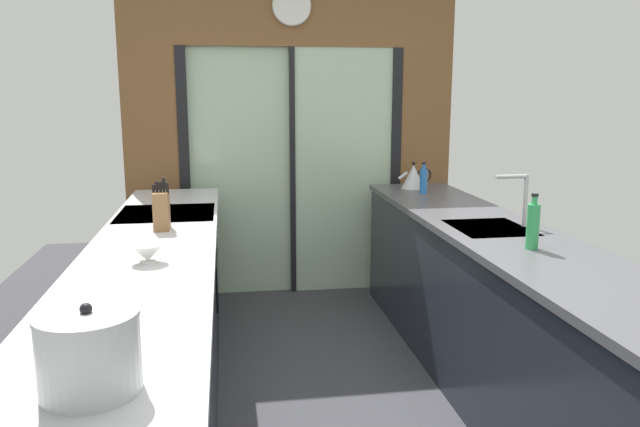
# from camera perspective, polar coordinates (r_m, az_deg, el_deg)

# --- Properties ---
(ground_plane) EXTENTS (5.04, 7.60, 0.02)m
(ground_plane) POSITION_cam_1_polar(r_m,az_deg,el_deg) (3.64, 0.81, -16.05)
(ground_plane) COLOR #38383D
(back_wall_unit) EXTENTS (2.64, 0.12, 2.70)m
(back_wall_unit) POSITION_cam_1_polar(r_m,az_deg,el_deg) (5.02, -2.62, 9.71)
(back_wall_unit) COLOR brown
(back_wall_unit) RESTS_ON ground_plane
(left_counter_run) EXTENTS (0.62, 3.80, 0.92)m
(left_counter_run) POSITION_cam_1_polar(r_m,az_deg,el_deg) (2.99, -15.46, -12.69)
(left_counter_run) COLOR #1E232D
(left_counter_run) RESTS_ON ground_plane
(right_counter_run) EXTENTS (0.62, 3.80, 0.92)m
(right_counter_run) POSITION_cam_1_polar(r_m,az_deg,el_deg) (3.45, 17.00, -9.55)
(right_counter_run) COLOR #1E232D
(right_counter_run) RESTS_ON ground_plane
(sink_faucet) EXTENTS (0.19, 0.02, 0.29)m
(sink_faucet) POSITION_cam_1_polar(r_m,az_deg,el_deg) (3.57, 18.04, 1.87)
(sink_faucet) COLOR #B7BABC
(sink_faucet) RESTS_ON right_counter_run
(oven_range) EXTENTS (0.60, 0.60, 0.92)m
(oven_range) POSITION_cam_1_polar(r_m,az_deg,el_deg) (4.04, -13.66, -6.41)
(oven_range) COLOR black
(oven_range) RESTS_ON ground_plane
(mixing_bowl) EXTENTS (0.16, 0.16, 0.08)m
(mixing_bowl) POSITION_cam_1_polar(r_m,az_deg,el_deg) (2.80, -15.64, -3.51)
(mixing_bowl) COLOR silver
(mixing_bowl) RESTS_ON left_counter_run
(knife_block) EXTENTS (0.09, 0.14, 0.28)m
(knife_block) POSITION_cam_1_polar(r_m,az_deg,el_deg) (3.44, -14.43, 0.31)
(knife_block) COLOR brown
(knife_block) RESTS_ON left_counter_run
(stock_pot) EXTENTS (0.25, 0.25, 0.23)m
(stock_pot) POSITION_cam_1_polar(r_m,az_deg,el_deg) (1.67, -20.54, -11.91)
(stock_pot) COLOR #B7BABC
(stock_pot) RESTS_ON left_counter_run
(kettle) EXTENTS (0.27, 0.18, 0.21)m
(kettle) POSITION_cam_1_polar(r_m,az_deg,el_deg) (4.81, 8.64, 3.40)
(kettle) COLOR #B7BABC
(kettle) RESTS_ON right_counter_run
(soap_bottle_near) EXTENTS (0.06, 0.06, 0.27)m
(soap_bottle_near) POSITION_cam_1_polar(r_m,az_deg,el_deg) (3.09, 19.07, -1.03)
(soap_bottle_near) COLOR #339E56
(soap_bottle_near) RESTS_ON right_counter_run
(soap_bottle_far) EXTENTS (0.06, 0.06, 0.23)m
(soap_bottle_far) POSITION_cam_1_polar(r_m,az_deg,el_deg) (4.58, 9.54, 3.03)
(soap_bottle_far) COLOR #286BB7
(soap_bottle_far) RESTS_ON right_counter_run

